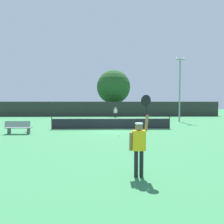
{
  "coord_description": "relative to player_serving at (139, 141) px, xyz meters",
  "views": [
    {
      "loc": [
        -0.29,
        -15.5,
        2.17
      ],
      "look_at": [
        0.19,
        4.58,
        1.28
      ],
      "focal_mm": 28.99,
      "sensor_mm": 36.0,
      "label": 1
    }
  ],
  "objects": [
    {
      "name": "ground_plane",
      "position": [
        -0.64,
        10.21,
        -1.07
      ],
      "size": [
        120.0,
        120.0,
        0.0
      ],
      "primitive_type": "plane",
      "color": "#387F4C"
    },
    {
      "name": "player_receiving",
      "position": [
        0.22,
        21.26,
        -0.02
      ],
      "size": [
        0.57,
        0.25,
        1.71
      ],
      "rotation": [
        0.0,
        0.0,
        3.14
      ],
      "color": "white",
      "rests_on": "ground"
    },
    {
      "name": "courtside_bench",
      "position": [
        -7.4,
        7.88,
        -0.59
      ],
      "size": [
        1.8,
        0.44,
        0.95
      ],
      "color": "gray",
      "rests_on": "ground"
    },
    {
      "name": "light_pole",
      "position": [
        7.85,
        16.6,
        3.4
      ],
      "size": [
        1.18,
        0.28,
        7.82
      ],
      "color": "gray",
      "rests_on": "ground"
    },
    {
      "name": "spare_racket",
      "position": [
        -7.13,
        8.89,
        -1.05
      ],
      "size": [
        0.28,
        0.52,
        0.04
      ],
      "color": "black",
      "rests_on": "ground"
    },
    {
      "name": "player_serving",
      "position": [
        0.0,
        0.0,
        0.0
      ],
      "size": [
        0.67,
        0.39,
        2.46
      ],
      "color": "yellow",
      "rests_on": "ground"
    },
    {
      "name": "parked_car_far",
      "position": [
        6.34,
        34.99,
        -0.29
      ],
      "size": [
        2.17,
        4.32,
        1.69
      ],
      "rotation": [
        0.0,
        0.0,
        -0.07
      ],
      "color": "#B7B7BC",
      "rests_on": "ground"
    },
    {
      "name": "tennis_net",
      "position": [
        -0.64,
        10.21,
        -0.56
      ],
      "size": [
        10.24,
        0.08,
        1.07
      ],
      "color": "#232328",
      "rests_on": "ground"
    },
    {
      "name": "large_tree",
      "position": [
        0.25,
        31.22,
        4.52
      ],
      "size": [
        6.72,
        6.72,
        8.96
      ],
      "color": "brown",
      "rests_on": "ground"
    },
    {
      "name": "parked_car_near",
      "position": [
        -9.03,
        31.52,
        -0.29
      ],
      "size": [
        2.38,
        4.39,
        1.69
      ],
      "rotation": [
        0.0,
        0.0,
        -0.12
      ],
      "color": "black",
      "rests_on": "ground"
    },
    {
      "name": "tennis_ball",
      "position": [
        -0.19,
        6.81,
        -1.04
      ],
      "size": [
        0.07,
        0.07,
        0.07
      ],
      "primitive_type": "sphere",
      "color": "#CCE033",
      "rests_on": "ground"
    },
    {
      "name": "perimeter_fence",
      "position": [
        -0.64,
        26.45,
        0.23
      ],
      "size": [
        38.83,
        0.12,
        2.59
      ],
      "primitive_type": "cube",
      "color": "#2D332D",
      "rests_on": "ground"
    },
    {
      "name": "parked_car_mid",
      "position": [
        1.57,
        33.88,
        -0.29
      ],
      "size": [
        2.05,
        4.26,
        1.69
      ],
      "rotation": [
        0.0,
        0.0,
        0.04
      ],
      "color": "red",
      "rests_on": "ground"
    }
  ]
}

